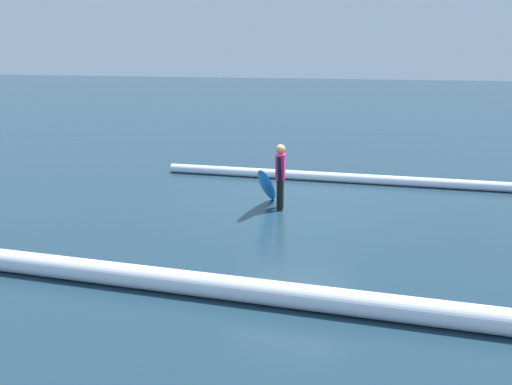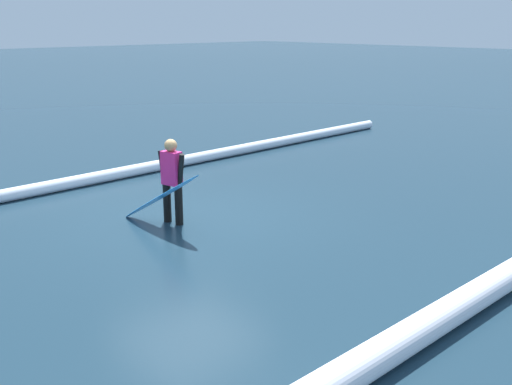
{
  "view_description": "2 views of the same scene",
  "coord_description": "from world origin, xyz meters",
  "views": [
    {
      "loc": [
        -3.27,
        13.13,
        3.51
      ],
      "look_at": [
        0.26,
        2.1,
        0.84
      ],
      "focal_mm": 42.7,
      "sensor_mm": 36.0,
      "label": 1
    },
    {
      "loc": [
        6.32,
        8.5,
        3.44
      ],
      "look_at": [
        0.45,
        2.31,
        1.04
      ],
      "focal_mm": 42.93,
      "sensor_mm": 36.0,
      "label": 2
    }
  ],
  "objects": [
    {
      "name": "ground_plane",
      "position": [
        0.0,
        0.0,
        0.0
      ],
      "size": [
        142.68,
        142.68,
        0.0
      ],
      "primitive_type": "plane",
      "color": "#193140"
    },
    {
      "name": "wave_crest_foreground",
      "position": [
        -2.81,
        -3.36,
        0.13
      ],
      "size": [
        14.86,
        0.56,
        0.26
      ],
      "primitive_type": "cylinder",
      "rotation": [
        0.0,
        1.57,
        0.02
      ],
      "color": "white",
      "rests_on": "ground_plane"
    },
    {
      "name": "surfboard",
      "position": [
        0.63,
        0.12,
        0.54
      ],
      "size": [
        0.54,
        1.9,
        1.11
      ],
      "color": "#268CE5",
      "rests_on": "ground_plane"
    },
    {
      "name": "surfer",
      "position": [
        0.33,
        0.07,
        0.84
      ],
      "size": [
        0.26,
        0.61,
        1.5
      ],
      "rotation": [
        0.0,
        0.0,
        4.9
      ],
      "color": "black",
      "rests_on": "ground_plane"
    },
    {
      "name": "wave_crest_midground",
      "position": [
        -0.04,
        5.37,
        0.18
      ],
      "size": [
        15.98,
        0.43,
        0.36
      ],
      "primitive_type": "cylinder",
      "rotation": [
        0.0,
        1.57,
        0.0
      ],
      "color": "white",
      "rests_on": "ground_plane"
    }
  ]
}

